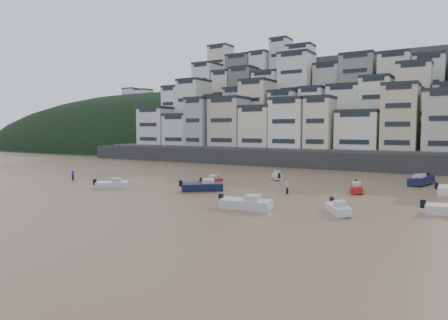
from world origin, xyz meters
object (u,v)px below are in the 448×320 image
Objects in this scene: boat_b at (338,207)px; boat_f at (211,180)px; boat_h at (277,175)px; person_blue at (73,175)px; boat_e at (357,187)px; boat_a at (246,202)px; boat_j at (112,183)px; person_pink at (287,187)px; boat_c at (202,185)px; boat_i at (421,179)px.

boat_b reaches higher than boat_f.
boat_h is 33.30m from person_blue.
boat_b is 14.75m from boat_e.
boat_f is at bearing 126.79° from boat_a.
boat_f is 14.25m from boat_j.
boat_c is at bearing -161.01° from person_pink.
boat_a is 1.23× the size of boat_h.
boat_b is 2.72× the size of person_pink.
boat_i is at bearing -55.22° from boat_f.
boat_e is at bearing -147.13° from boat_h.
boat_c reaches higher than boat_h.
boat_h reaches higher than boat_b.
boat_c is 1.25× the size of boat_h.
boat_e is 33.25m from boat_j.
person_pink is at bearing 84.09° from boat_a.
boat_h is 2.73× the size of person_pink.
boat_h reaches higher than boat_f.
person_pink is (13.15, -2.45, 0.25)m from boat_f.
boat_f is 2.61× the size of person_blue.
boat_f is at bearing -93.75° from boat_e.
boat_f is 0.69× the size of boat_i.
boat_c reaches higher than boat_e.
boat_f is 2.61× the size of person_pink.
boat_f is (-20.38, -3.50, -0.08)m from boat_e.
person_pink is (23.05, 7.81, 0.21)m from boat_j.
boat_a reaches higher than boat_h.
person_blue is at bearing -50.91° from boat_i.
boat_e is at bearing 61.30° from boat_a.
boat_j is at bearing -13.76° from person_blue.
boat_i is 53.96m from person_blue.
boat_e is 1.13× the size of boat_f.
boat_c is 6.62m from boat_f.
boat_i is at bearing 25.08° from person_blue.
boat_b is at bearing -44.78° from person_pink.
boat_c reaches higher than boat_j.
boat_b is at bearing -42.47° from boat_j.
boat_j is at bearing -40.99° from boat_i.
person_blue is at bearing -172.09° from person_pink.
boat_b is at bearing -112.17° from boat_f.
boat_c is 11.20m from person_pink.
boat_i is 22.69m from person_pink.
boat_i is 45.00m from boat_j.
boat_a is 18.88m from boat_e.
boat_j is at bearing -161.28° from person_pink.
boat_e is at bearing -14.65° from boat_i.
boat_e is (17.82, 9.59, -0.12)m from boat_c.
boat_i reaches higher than boat_e.
person_pink reaches higher than boat_f.
boat_b is 0.79× the size of boat_c.
boat_b is 31.85m from boat_j.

